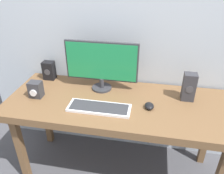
# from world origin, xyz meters

# --- Properties ---
(ground_plane) EXTENTS (6.00, 6.00, 0.00)m
(ground_plane) POSITION_xyz_m (0.00, 0.00, 0.00)
(ground_plane) COLOR #4C4C51
(desk) EXTENTS (1.70, 0.67, 0.73)m
(desk) POSITION_xyz_m (0.00, 0.00, 0.67)
(desk) COLOR brown
(desk) RESTS_ON ground_plane
(monitor) EXTENTS (0.58, 0.16, 0.40)m
(monitor) POSITION_xyz_m (-0.17, 0.17, 0.95)
(monitor) COLOR #333338
(monitor) RESTS_ON desk
(keyboard_primary) EXTENTS (0.45, 0.16, 0.02)m
(keyboard_primary) POSITION_xyz_m (-0.12, -0.12, 0.74)
(keyboard_primary) COLOR silver
(keyboard_primary) RESTS_ON desk
(mouse) EXTENTS (0.08, 0.10, 0.04)m
(mouse) POSITION_xyz_m (0.23, -0.04, 0.75)
(mouse) COLOR black
(mouse) RESTS_ON desk
(speaker_right) EXTENTS (0.09, 0.08, 0.22)m
(speaker_right) POSITION_xyz_m (0.51, 0.13, 0.84)
(speaker_right) COLOR #333338
(speaker_right) RESTS_ON desk
(speaker_left) EXTENTS (0.10, 0.08, 0.16)m
(speaker_left) POSITION_xyz_m (-0.66, 0.25, 0.82)
(speaker_left) COLOR black
(speaker_left) RESTS_ON desk
(audio_controller) EXTENTS (0.10, 0.09, 0.13)m
(audio_controller) POSITION_xyz_m (-0.64, -0.05, 0.80)
(audio_controller) COLOR #333338
(audio_controller) RESTS_ON desk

